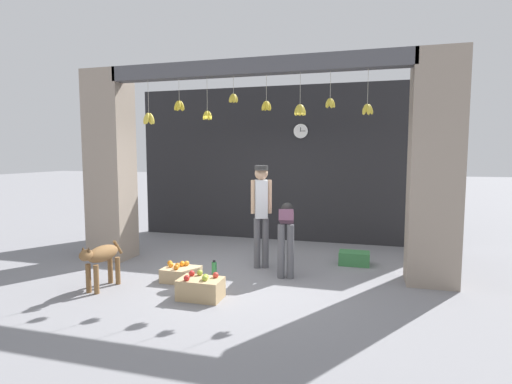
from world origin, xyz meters
TOP-DOWN VIEW (x-y plane):
  - ground_plane at (0.00, 0.00)m, footprint 60.00×60.00m
  - shop_back_wall at (0.00, 2.66)m, footprint 6.67×0.12m
  - shop_pillar_left at (-2.69, 0.30)m, footprint 0.70×0.60m
  - shop_pillar_right at (2.69, 0.30)m, footprint 0.70×0.60m
  - storefront_awning at (-0.01, 0.12)m, footprint 4.77×0.29m
  - dog at (-1.80, -1.21)m, footprint 0.28×0.82m
  - shopkeeper at (0.09, 0.40)m, footprint 0.33×0.30m
  - worker_stooping at (0.55, 0.19)m, footprint 0.34×0.83m
  - fruit_crate_oranges at (-0.89, -0.59)m, footprint 0.52×0.40m
  - fruit_crate_apples at (-0.31, -1.19)m, footprint 0.57×0.36m
  - produce_box_green at (1.58, 1.00)m, footprint 0.51×0.32m
  - water_bottle at (-0.45, -0.37)m, footprint 0.08×0.08m
  - wall_clock at (0.37, 2.59)m, footprint 0.32×0.03m

SIDE VIEW (x-z plane):
  - ground_plane at x=0.00m, z-range 0.00..0.00m
  - fruit_crate_oranges at x=-0.89m, z-range -0.03..0.25m
  - produce_box_green at x=1.58m, z-range 0.00..0.23m
  - water_bottle at x=-0.45m, z-range -0.01..0.28m
  - fruit_crate_apples at x=-0.31m, z-range -0.03..0.31m
  - dog at x=-1.80m, z-range 0.12..0.79m
  - worker_stooping at x=0.55m, z-range 0.18..1.26m
  - shopkeeper at x=0.09m, z-range 0.16..1.87m
  - shop_back_wall at x=0.00m, z-range 0.00..3.34m
  - shop_pillar_left at x=-2.69m, z-range 0.00..3.34m
  - shop_pillar_right at x=2.69m, z-range 0.00..3.34m
  - wall_clock at x=0.37m, z-range 2.21..2.53m
  - storefront_awning at x=-0.01m, z-range 2.68..3.65m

